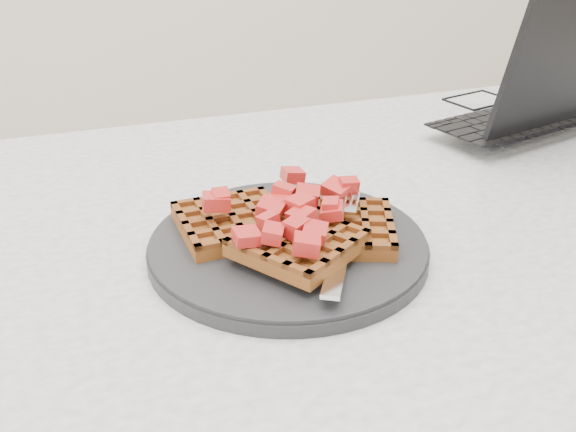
{
  "coord_description": "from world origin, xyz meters",
  "views": [
    {
      "loc": [
        -0.32,
        -0.53,
        1.06
      ],
      "look_at": [
        -0.14,
        -0.03,
        0.79
      ],
      "focal_mm": 40.0,
      "sensor_mm": 36.0,
      "label": 1
    }
  ],
  "objects": [
    {
      "name": "table",
      "position": [
        0.0,
        0.0,
        0.64
      ],
      "size": [
        1.2,
        0.8,
        0.75
      ],
      "color": "silver",
      "rests_on": "ground"
    },
    {
      "name": "plate",
      "position": [
        -0.14,
        -0.03,
        0.76
      ],
      "size": [
        0.27,
        0.27,
        0.02
      ],
      "primitive_type": "cylinder",
      "color": "black",
      "rests_on": "table"
    },
    {
      "name": "waffles",
      "position": [
        -0.14,
        -0.03,
        0.78
      ],
      "size": [
        0.21,
        0.19,
        0.03
      ],
      "color": "brown",
      "rests_on": "plate"
    },
    {
      "name": "strawberry_pile",
      "position": [
        -0.14,
        -0.03,
        0.8
      ],
      "size": [
        0.15,
        0.15,
        0.02
      ],
      "primitive_type": null,
      "color": "#A10202",
      "rests_on": "waffles"
    },
    {
      "name": "fork",
      "position": [
        -0.1,
        -0.07,
        0.77
      ],
      "size": [
        0.11,
        0.17,
        0.02
      ],
      "primitive_type": null,
      "rotation": [
        0.0,
        0.0,
        -0.51
      ],
      "color": "silver",
      "rests_on": "plate"
    },
    {
      "name": "laptop",
      "position": [
        0.3,
        0.2,
        0.79
      ],
      "size": [
        0.34,
        0.28,
        0.21
      ],
      "rotation": [
        0.0,
        0.0,
        3.37
      ],
      "color": "black",
      "rests_on": "table"
    }
  ]
}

